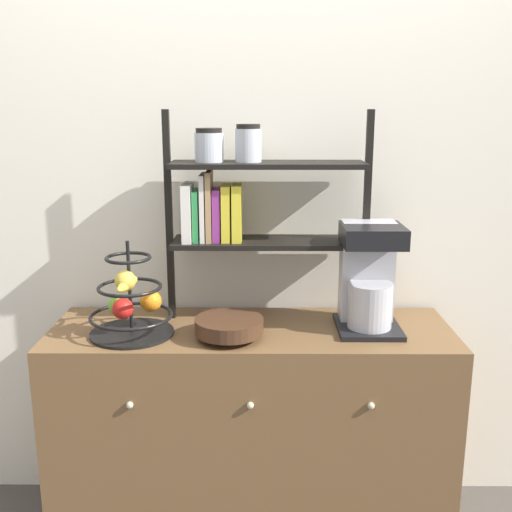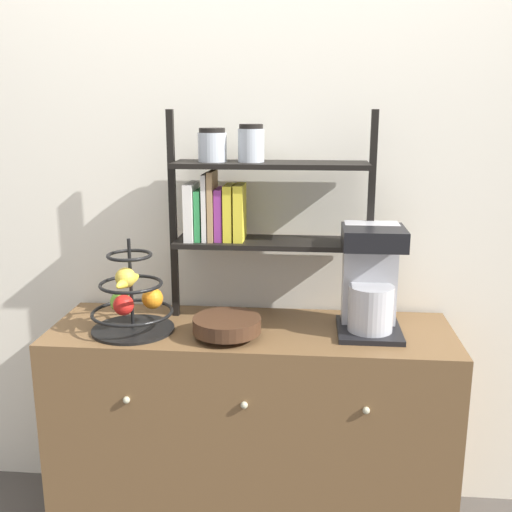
% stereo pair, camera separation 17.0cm
% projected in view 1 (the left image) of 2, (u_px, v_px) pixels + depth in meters
% --- Properties ---
extents(wall_back, '(7.00, 0.05, 2.60)m').
position_uv_depth(wall_back, '(252.00, 182.00, 2.28)').
color(wall_back, silver).
rests_on(wall_back, ground_plane).
extents(sideboard, '(1.43, 0.48, 0.81)m').
position_uv_depth(sideboard, '(251.00, 431.00, 2.23)').
color(sideboard, brown).
rests_on(sideboard, ground_plane).
extents(coffee_maker, '(0.22, 0.25, 0.38)m').
position_uv_depth(coffee_maker, '(369.00, 277.00, 2.11)').
color(coffee_maker, black).
rests_on(coffee_maker, sideboard).
extents(fruit_stand, '(0.29, 0.29, 0.33)m').
position_uv_depth(fruit_stand, '(131.00, 304.00, 2.05)').
color(fruit_stand, black).
rests_on(fruit_stand, sideboard).
extents(wooden_bowl, '(0.23, 0.23, 0.07)m').
position_uv_depth(wooden_bowl, '(229.00, 327.00, 2.03)').
color(wooden_bowl, '#422819').
rests_on(wooden_bowl, sideboard).
extents(shelf_hutch, '(0.74, 0.20, 0.76)m').
position_uv_depth(shelf_hutch, '(239.00, 198.00, 2.14)').
color(shelf_hutch, black).
rests_on(shelf_hutch, sideboard).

